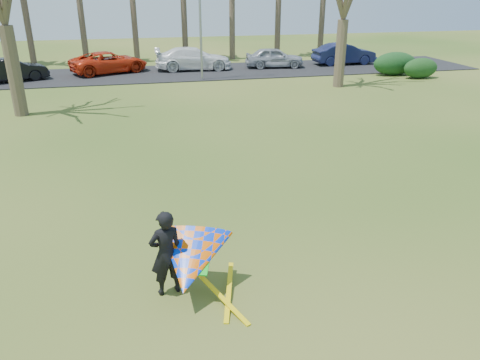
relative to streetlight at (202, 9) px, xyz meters
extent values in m
plane|color=#1C4A10|center=(-2.16, -22.00, -4.46)|extent=(100.00, 100.00, 0.00)
cube|color=black|center=(-2.16, 3.00, -4.43)|extent=(46.00, 7.00, 0.06)
cylinder|color=#493A2B|center=(-12.16, 9.00, 0.04)|extent=(0.48, 0.48, 9.00)
cylinder|color=#4D3F2E|center=(-8.16, 9.00, 0.39)|extent=(0.48, 0.48, 9.70)
cylinder|color=#463A2A|center=(-0.16, 9.00, 0.04)|extent=(0.48, 0.48, 9.00)
cylinder|color=#46382A|center=(11.84, 9.00, 0.04)|extent=(0.48, 0.48, 9.00)
cylinder|color=#4A3D2C|center=(-10.16, -7.00, -2.36)|extent=(0.64, 0.64, 4.20)
cylinder|color=brown|center=(7.84, -4.00, -2.47)|extent=(0.64, 0.64, 3.99)
cylinder|color=gray|center=(-0.16, 0.00, -0.46)|extent=(0.16, 0.16, 8.00)
ellipsoid|color=#143818|center=(13.33, -1.15, -3.67)|extent=(3.19, 1.44, 1.59)
ellipsoid|color=#143915|center=(14.40, -2.65, -3.78)|extent=(2.45, 1.15, 1.36)
imported|color=black|center=(-12.36, 2.08, -3.67)|extent=(4.70, 3.10, 1.46)
imported|color=red|center=(-6.22, 3.91, -3.66)|extent=(5.93, 4.41, 1.50)
imported|color=white|center=(-0.20, 3.88, -3.60)|extent=(5.67, 2.52, 1.62)
imported|color=#9DA1AA|center=(5.94, 3.54, -3.66)|extent=(4.56, 2.29, 1.49)
imported|color=#161C43|center=(11.75, 3.80, -3.60)|extent=(4.93, 1.81, 1.61)
imported|color=black|center=(-4.38, -23.00, -3.53)|extent=(0.76, 0.59, 1.87)
cone|color=#0435E8|center=(-3.93, -23.25, -3.61)|extent=(2.13, 2.39, 2.02)
cube|color=#0CBF19|center=(-3.81, -23.33, -3.66)|extent=(0.62, 0.60, 0.24)
cube|color=yellow|center=(-3.38, -23.60, -4.45)|extent=(0.85, 1.66, 0.28)
cube|color=yellow|center=(-3.18, -23.40, -4.45)|extent=(0.56, 1.76, 0.22)
camera|label=1|loc=(-4.74, -31.22, 1.46)|focal=35.00mm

